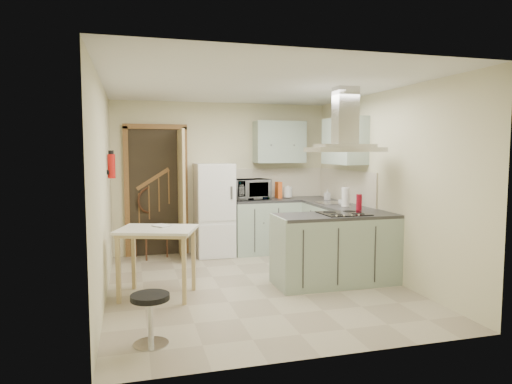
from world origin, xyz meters
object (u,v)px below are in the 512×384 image
object	(u,v)px
microwave	(250,189)
bentwood_chair	(151,226)
fridge	(214,210)
extractor_hood	(345,150)
stool	(151,319)
drop_leaf_table	(158,262)
peninsula	(336,249)

from	to	relation	value
microwave	bentwood_chair	bearing A→B (deg)	163.89
fridge	extractor_hood	xyz separation A→B (m)	(1.32, -1.98, 0.97)
extractor_hood	microwave	size ratio (longest dim) A/B	1.48
stool	microwave	world-z (taller)	microwave
bentwood_chair	microwave	size ratio (longest dim) A/B	1.68
stool	drop_leaf_table	bearing A→B (deg)	84.11
extractor_hood	microwave	bearing A→B (deg)	109.85
drop_leaf_table	bentwood_chair	distance (m)	2.06
fridge	extractor_hood	world-z (taller)	extractor_hood
stool	microwave	size ratio (longest dim) A/B	0.75
stool	microwave	bearing A→B (deg)	61.78
extractor_hood	bentwood_chair	xyz separation A→B (m)	(-2.33, 2.12, -1.21)
extractor_hood	stool	size ratio (longest dim) A/B	1.96
drop_leaf_table	microwave	distance (m)	2.61
fridge	bentwood_chair	bearing A→B (deg)	172.05
drop_leaf_table	fridge	bearing A→B (deg)	80.83
fridge	extractor_hood	distance (m)	2.57
bentwood_chair	stool	xyz separation A→B (m)	(-0.15, -3.40, -0.28)
peninsula	extractor_hood	bearing A→B (deg)	0.00
drop_leaf_table	bentwood_chair	size ratio (longest dim) A/B	0.85
extractor_hood	microwave	world-z (taller)	extractor_hood
fridge	stool	bearing A→B (deg)	-109.48
drop_leaf_table	microwave	size ratio (longest dim) A/B	1.43
bentwood_chair	fridge	bearing A→B (deg)	-32.89
peninsula	extractor_hood	distance (m)	1.27
drop_leaf_table	peninsula	bearing A→B (deg)	17.17
fridge	stool	xyz separation A→B (m)	(-1.15, -3.26, -0.52)
peninsula	stool	distance (m)	2.71
peninsula	extractor_hood	world-z (taller)	extractor_hood
bentwood_chair	stool	distance (m)	3.42
peninsula	drop_leaf_table	size ratio (longest dim) A/B	1.79
peninsula	microwave	distance (m)	2.18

